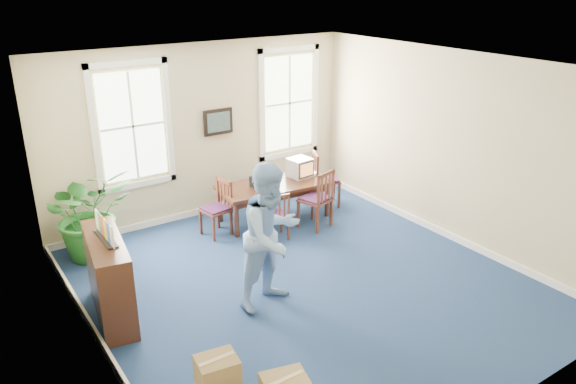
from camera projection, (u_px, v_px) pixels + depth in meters
floor at (305, 283)px, 8.36m from camera, size 6.50×6.50×0.00m
ceiling at (308, 67)px, 7.19m from camera, size 6.50×6.50×0.00m
wall_back at (203, 131)px, 10.28m from camera, size 6.50×0.00×6.50m
wall_front at (508, 284)px, 5.27m from camera, size 6.50×0.00×6.50m
wall_left at (87, 237)px, 6.21m from camera, size 0.00×6.50×6.50m
wall_right at (452, 148)px, 9.34m from camera, size 0.00×6.50×6.50m
baseboard_back at (208, 209)px, 10.82m from camera, size 6.00×0.04×0.12m
baseboard_left at (106, 350)px, 6.79m from camera, size 0.04×6.50×0.12m
baseboard_right at (442, 232)px, 9.89m from camera, size 0.04×6.50×0.12m
window_left at (132, 126)px, 9.48m from camera, size 1.40×0.12×2.20m
window_right at (289, 103)px, 11.15m from camera, size 1.40×0.12×2.20m
wall_picture at (218, 122)px, 10.34m from camera, size 0.58×0.06×0.48m
conference_table at (274, 201)px, 10.43m from camera, size 2.14×1.12×0.70m
crt_tv at (300, 168)px, 10.59m from camera, size 0.44×0.47×0.36m
game_console at (313, 173)px, 10.76m from camera, size 0.20×0.22×0.05m
equipment_bag at (262, 180)px, 10.18m from camera, size 0.44×0.34×0.20m
chair_near_left at (276, 215)px, 9.64m from camera, size 0.46×0.46×0.87m
chair_near_right at (315, 198)px, 10.04m from camera, size 0.61×0.61×1.10m
chair_end_left at (215, 209)px, 9.75m from camera, size 0.51×0.51×0.99m
chair_end_right at (326, 179)px, 11.00m from camera, size 0.65×0.65×1.09m
man at (272, 236)px, 7.54m from camera, size 1.15×0.98×2.05m
credenza at (109, 277)px, 7.39m from camera, size 0.65×1.53×1.17m
brochure_rack at (104, 225)px, 7.13m from camera, size 0.31×0.74×0.32m
potted_plant at (89, 213)px, 8.92m from camera, size 1.43×1.27×1.51m
cardboard_boxes at (229, 373)px, 5.99m from camera, size 1.42×1.42×0.69m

